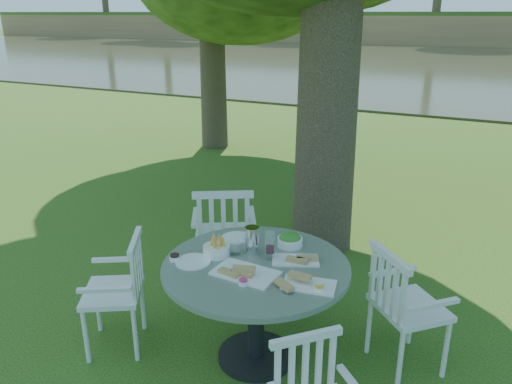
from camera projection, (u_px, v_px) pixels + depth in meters
ground at (247, 283)px, 4.72m from camera, size 140.00×140.00×0.00m
table at (256, 285)px, 3.49m from camera, size 1.30×1.30×0.78m
chair_ne at (399, 301)px, 3.42m from camera, size 0.64×0.64×0.92m
chair_nw at (224, 232)px, 4.38m from camera, size 0.68×0.67×1.01m
chair_sw at (124, 284)px, 3.68m from camera, size 0.59×0.60×0.89m
tableware at (253, 253)px, 3.51m from camera, size 1.19×0.78×0.20m
river at (462, 66)px, 24.16m from camera, size 100.00×28.00×0.12m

